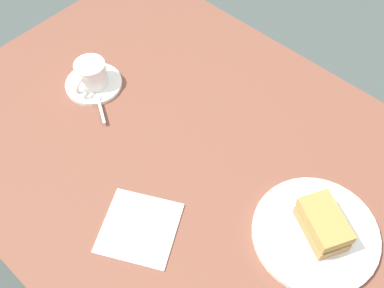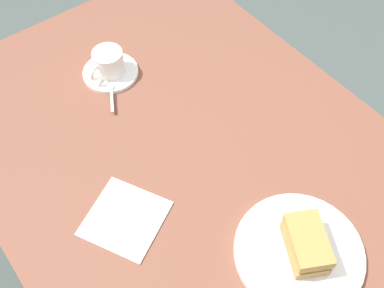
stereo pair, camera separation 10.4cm
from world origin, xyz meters
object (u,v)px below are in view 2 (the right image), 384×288
object	(u,v)px
dining_table	(202,190)
sandwich_front	(306,244)
coffee_cup	(108,62)
spoon	(111,92)
coffee_saucer	(111,72)
napkin	(125,218)
sandwich_plate	(299,252)

from	to	relation	value
dining_table	sandwich_front	distance (m)	0.31
coffee_cup	spoon	bearing A→B (deg)	-28.58
coffee_saucer	spoon	bearing A→B (deg)	-29.62
napkin	coffee_cup	bearing A→B (deg)	152.35
dining_table	sandwich_plate	world-z (taller)	sandwich_plate
sandwich_plate	spoon	xyz separation A→B (m)	(-0.58, -0.07, 0.01)
sandwich_plate	sandwich_front	distance (m)	0.04
dining_table	sandwich_plate	distance (m)	0.29
sandwich_front	napkin	bearing A→B (deg)	-139.42
sandwich_front	coffee_saucer	size ratio (longest dim) A/B	0.92
coffee_cup	coffee_saucer	bearing A→B (deg)	107.71
dining_table	coffee_cup	size ratio (longest dim) A/B	12.89
coffee_cup	sandwich_front	bearing A→B (deg)	3.81
sandwich_front	coffee_saucer	bearing A→B (deg)	-176.35
coffee_saucer	spoon	distance (m)	0.07
sandwich_front	napkin	size ratio (longest dim) A/B	0.87
sandwich_plate	coffee_cup	world-z (taller)	coffee_cup
spoon	napkin	size ratio (longest dim) A/B	0.61
sandwich_plate	coffee_cup	size ratio (longest dim) A/B	2.48
coffee_saucer	coffee_cup	distance (m)	0.04
coffee_saucer	sandwich_plate	bearing A→B (deg)	3.01
coffee_cup	spoon	world-z (taller)	coffee_cup
spoon	napkin	bearing A→B (deg)	-27.46
sandwich_plate	napkin	distance (m)	0.36
coffee_saucer	coffee_cup	bearing A→B (deg)	-72.29
coffee_cup	dining_table	bearing A→B (deg)	1.68
sandwich_front	coffee_cup	world-z (taller)	coffee_cup
spoon	napkin	xyz separation A→B (m)	(0.31, -0.16, -0.01)
sandwich_plate	coffee_saucer	bearing A→B (deg)	-176.99
coffee_cup	napkin	distance (m)	0.42
coffee_saucer	napkin	world-z (taller)	coffee_saucer
dining_table	coffee_cup	bearing A→B (deg)	-178.32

